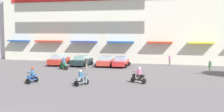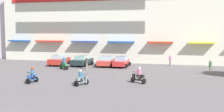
{
  "view_description": "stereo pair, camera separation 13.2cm",
  "coord_description": "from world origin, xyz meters",
  "px_view_note": "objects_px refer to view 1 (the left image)",
  "views": [
    {
      "loc": [
        9.71,
        -12.04,
        5.07
      ],
      "look_at": [
        2.61,
        14.96,
        2.48
      ],
      "focal_mm": 45.57,
      "sensor_mm": 36.0,
      "label": 1
    },
    {
      "loc": [
        9.84,
        -12.01,
        5.07
      ],
      "look_at": [
        2.61,
        14.96,
        2.48
      ],
      "focal_mm": 45.57,
      "sensor_mm": 36.0,
      "label": 2
    }
  ],
  "objects_px": {
    "scooter_rider_2": "(139,76)",
    "parked_car_2": "(106,61)",
    "pedestrian_2": "(86,62)",
    "parked_car_1": "(82,61)",
    "pedestrian_0": "(170,60)",
    "scooter_rider_4": "(81,79)",
    "parked_car_0": "(59,60)",
    "scooter_rider_0": "(32,77)",
    "pedestrian_1": "(64,62)",
    "scooter_rider_1": "(64,65)",
    "pedestrian_3": "(210,66)",
    "parked_car_3": "(121,62)"
  },
  "relations": [
    {
      "from": "scooter_rider_0",
      "to": "pedestrian_3",
      "type": "bearing_deg",
      "value": 29.48
    },
    {
      "from": "scooter_rider_1",
      "to": "scooter_rider_4",
      "type": "height_order",
      "value": "scooter_rider_1"
    },
    {
      "from": "scooter_rider_2",
      "to": "parked_car_2",
      "type": "bearing_deg",
      "value": 120.02
    },
    {
      "from": "parked_car_1",
      "to": "pedestrian_3",
      "type": "bearing_deg",
      "value": -12.98
    },
    {
      "from": "scooter_rider_4",
      "to": "scooter_rider_1",
      "type": "bearing_deg",
      "value": 122.59
    },
    {
      "from": "parked_car_2",
      "to": "pedestrian_2",
      "type": "distance_m",
      "value": 4.03
    },
    {
      "from": "scooter_rider_0",
      "to": "scooter_rider_2",
      "type": "height_order",
      "value": "scooter_rider_2"
    },
    {
      "from": "pedestrian_3",
      "to": "scooter_rider_1",
      "type": "bearing_deg",
      "value": -179.47
    },
    {
      "from": "scooter_rider_2",
      "to": "scooter_rider_4",
      "type": "bearing_deg",
      "value": -153.02
    },
    {
      "from": "scooter_rider_2",
      "to": "scooter_rider_4",
      "type": "height_order",
      "value": "scooter_rider_2"
    },
    {
      "from": "scooter_rider_0",
      "to": "pedestrian_0",
      "type": "xyz_separation_m",
      "value": [
        11.9,
        16.62,
        0.24
      ]
    },
    {
      "from": "parked_car_2",
      "to": "pedestrian_1",
      "type": "height_order",
      "value": "pedestrian_1"
    },
    {
      "from": "scooter_rider_1",
      "to": "pedestrian_1",
      "type": "distance_m",
      "value": 0.36
    },
    {
      "from": "parked_car_1",
      "to": "pedestrian_0",
      "type": "height_order",
      "value": "pedestrian_0"
    },
    {
      "from": "parked_car_3",
      "to": "pedestrian_2",
      "type": "distance_m",
      "value": 5.18
    },
    {
      "from": "parked_car_2",
      "to": "scooter_rider_2",
      "type": "relative_size",
      "value": 2.68
    },
    {
      "from": "parked_car_0",
      "to": "scooter_rider_4",
      "type": "height_order",
      "value": "scooter_rider_4"
    },
    {
      "from": "scooter_rider_1",
      "to": "pedestrian_3",
      "type": "xyz_separation_m",
      "value": [
        17.69,
        0.16,
        0.36
      ]
    },
    {
      "from": "scooter_rider_2",
      "to": "pedestrian_2",
      "type": "bearing_deg",
      "value": 136.77
    },
    {
      "from": "parked_car_1",
      "to": "scooter_rider_2",
      "type": "xyz_separation_m",
      "value": [
        9.84,
        -10.78,
        -0.08
      ]
    },
    {
      "from": "pedestrian_1",
      "to": "pedestrian_3",
      "type": "height_order",
      "value": "pedestrian_3"
    },
    {
      "from": "parked_car_0",
      "to": "parked_car_2",
      "type": "xyz_separation_m",
      "value": [
        6.86,
        0.38,
        -0.02
      ]
    },
    {
      "from": "parked_car_0",
      "to": "parked_car_1",
      "type": "height_order",
      "value": "parked_car_0"
    },
    {
      "from": "parked_car_3",
      "to": "pedestrian_3",
      "type": "height_order",
      "value": "pedestrian_3"
    },
    {
      "from": "pedestrian_1",
      "to": "parked_car_1",
      "type": "bearing_deg",
      "value": 78.5
    },
    {
      "from": "parked_car_1",
      "to": "scooter_rider_1",
      "type": "distance_m",
      "value": 4.14
    },
    {
      "from": "parked_car_2",
      "to": "scooter_rider_1",
      "type": "distance_m",
      "value": 6.18
    },
    {
      "from": "parked_car_1",
      "to": "scooter_rider_0",
      "type": "relative_size",
      "value": 2.74
    },
    {
      "from": "parked_car_1",
      "to": "parked_car_3",
      "type": "relative_size",
      "value": 1.03
    },
    {
      "from": "scooter_rider_1",
      "to": "pedestrian_0",
      "type": "xyz_separation_m",
      "value": [
        12.85,
        7.32,
        0.25
      ]
    },
    {
      "from": "pedestrian_2",
      "to": "scooter_rider_2",
      "type": "bearing_deg",
      "value": -43.23
    },
    {
      "from": "parked_car_3",
      "to": "scooter_rider_2",
      "type": "distance_m",
      "value": 11.91
    },
    {
      "from": "scooter_rider_0",
      "to": "scooter_rider_1",
      "type": "relative_size",
      "value": 1.03
    },
    {
      "from": "pedestrian_0",
      "to": "pedestrian_3",
      "type": "xyz_separation_m",
      "value": [
        4.84,
        -7.15,
        0.11
      ]
    },
    {
      "from": "scooter_rider_2",
      "to": "pedestrian_2",
      "type": "relative_size",
      "value": 0.97
    },
    {
      "from": "pedestrian_1",
      "to": "parked_car_0",
      "type": "bearing_deg",
      "value": 122.56
    },
    {
      "from": "parked_car_3",
      "to": "pedestrian_1",
      "type": "xyz_separation_m",
      "value": [
        -6.41,
        -4.46,
        0.23
      ]
    },
    {
      "from": "parked_car_1",
      "to": "pedestrian_3",
      "type": "relative_size",
      "value": 2.44
    },
    {
      "from": "parked_car_0",
      "to": "parked_car_1",
      "type": "relative_size",
      "value": 1.08
    },
    {
      "from": "scooter_rider_1",
      "to": "scooter_rider_2",
      "type": "height_order",
      "value": "scooter_rider_2"
    },
    {
      "from": "pedestrian_0",
      "to": "pedestrian_2",
      "type": "relative_size",
      "value": 0.96
    },
    {
      "from": "parked_car_3",
      "to": "scooter_rider_4",
      "type": "xyz_separation_m",
      "value": [
        -0.58,
        -13.59,
        -0.13
      ]
    },
    {
      "from": "parked_car_1",
      "to": "scooter_rider_4",
      "type": "relative_size",
      "value": 2.76
    },
    {
      "from": "scooter_rider_4",
      "to": "pedestrian_1",
      "type": "distance_m",
      "value": 10.84
    },
    {
      "from": "parked_car_0",
      "to": "scooter_rider_0",
      "type": "distance_m",
      "value": 13.85
    },
    {
      "from": "scooter_rider_1",
      "to": "pedestrian_2",
      "type": "bearing_deg",
      "value": 14.49
    },
    {
      "from": "parked_car_3",
      "to": "scooter_rider_1",
      "type": "xyz_separation_m",
      "value": [
        -6.47,
        -4.38,
        -0.11
      ]
    },
    {
      "from": "parked_car_1",
      "to": "scooter_rider_4",
      "type": "height_order",
      "value": "scooter_rider_4"
    },
    {
      "from": "parked_car_3",
      "to": "parked_car_0",
      "type": "bearing_deg",
      "value": -178.17
    },
    {
      "from": "scooter_rider_2",
      "to": "pedestrian_2",
      "type": "distance_m",
      "value": 10.91
    }
  ]
}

